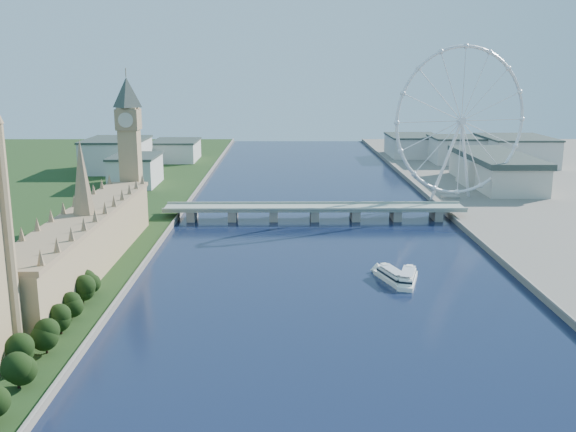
{
  "coord_description": "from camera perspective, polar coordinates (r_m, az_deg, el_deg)",
  "views": [
    {
      "loc": [
        -23.06,
        -160.85,
        107.02
      ],
      "look_at": [
        -20.13,
        210.0,
        22.93
      ],
      "focal_mm": 40.0,
      "sensor_mm": 36.0,
      "label": 1
    }
  ],
  "objects": [
    {
      "name": "parliament_range",
      "position": [
        358.21,
        -17.48,
        -2.14
      ],
      "size": [
        24.0,
        200.0,
        70.0
      ],
      "color": "tan",
      "rests_on": "ground"
    },
    {
      "name": "city_skyline",
      "position": [
        729.2,
        4.47,
        5.64
      ],
      "size": [
        505.0,
        280.0,
        32.0
      ],
      "color": "beige",
      "rests_on": "ground"
    },
    {
      "name": "london_eye",
      "position": [
        536.84,
        15.16,
        8.12
      ],
      "size": [
        113.6,
        39.12,
        124.3
      ],
      "color": "silver",
      "rests_on": "ground"
    },
    {
      "name": "westminster_bridge",
      "position": [
        472.22,
        2.36,
        0.49
      ],
      "size": [
        220.0,
        22.0,
        9.5
      ],
      "color": "gray",
      "rests_on": "ground"
    },
    {
      "name": "big_ben",
      "position": [
        453.03,
        -13.96,
        7.28
      ],
      "size": [
        20.02,
        20.02,
        110.0
      ],
      "color": "tan",
      "rests_on": "ground"
    },
    {
      "name": "tree_row",
      "position": [
        249.21,
        -22.01,
        -11.31
      ],
      "size": [
        9.28,
        169.28,
        21.79
      ],
      "color": "black",
      "rests_on": "ground"
    },
    {
      "name": "tour_boat_near",
      "position": [
        339.85,
        9.21,
        -5.75
      ],
      "size": [
        17.57,
        33.12,
        7.12
      ],
      "primitive_type": null,
      "rotation": [
        0.0,
        0.0,
        0.31
      ],
      "color": "silver",
      "rests_on": "ground"
    },
    {
      "name": "county_hall",
      "position": [
        632.29,
        17.83,
        2.41
      ],
      "size": [
        54.0,
        144.0,
        35.0
      ],
      "primitive_type": null,
      "color": "beige",
      "rests_on": "ground"
    },
    {
      "name": "tour_boat_far",
      "position": [
        338.45,
        10.57,
        -5.88
      ],
      "size": [
        16.85,
        33.04,
        7.1
      ],
      "primitive_type": null,
      "rotation": [
        0.0,
        0.0,
        -0.28
      ],
      "color": "white",
      "rests_on": "ground"
    }
  ]
}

